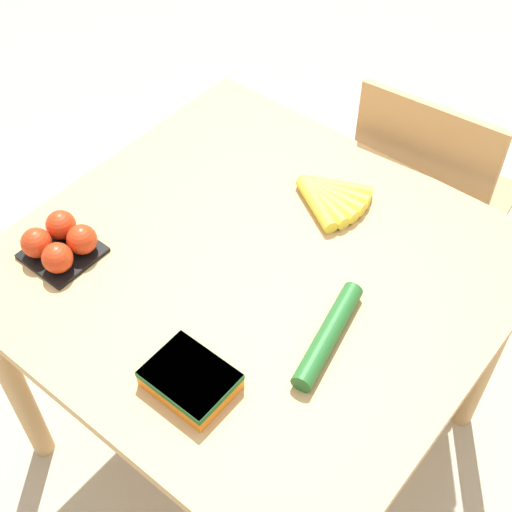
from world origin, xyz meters
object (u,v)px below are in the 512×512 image
at_px(banana_bunch, 328,196).
at_px(carrot_bag, 190,379).
at_px(cucumber_near, 328,335).
at_px(chair, 425,205).
at_px(tomato_pack, 60,243).

distance_m(banana_bunch, carrot_bag, 0.59).
relative_size(carrot_bag, cucumber_near, 0.62).
xyz_separation_m(carrot_bag, cucumber_near, (0.14, 0.25, -0.00)).
bearing_deg(chair, tomato_pack, 60.02).
height_order(banana_bunch, cucumber_near, cucumber_near).
distance_m(chair, carrot_bag, 1.05).
bearing_deg(carrot_bag, cucumber_near, 60.35).
relative_size(chair, banana_bunch, 4.94).
bearing_deg(tomato_pack, banana_bunch, 54.81).
bearing_deg(tomato_pack, cucumber_near, 17.15).
xyz_separation_m(banana_bunch, tomato_pack, (-0.36, -0.51, 0.02)).
xyz_separation_m(chair, tomato_pack, (-0.44, -0.94, 0.33)).
relative_size(tomato_pack, carrot_bag, 0.91).
relative_size(chair, tomato_pack, 6.17).
distance_m(banana_bunch, tomato_pack, 0.62).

